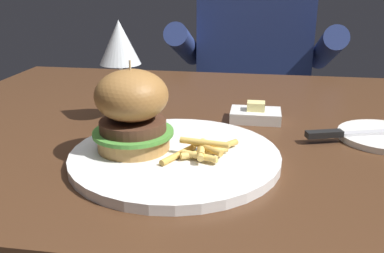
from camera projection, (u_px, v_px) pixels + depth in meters
The scene contains 9 objects.
dining_table at pixel (223, 169), 0.82m from camera, with size 1.19×0.84×0.74m.
main_plate at pixel (175, 157), 0.62m from camera, with size 0.30×0.30×0.01m, color white.
burger_sandwich at pixel (132, 110), 0.61m from camera, with size 0.12×0.12×0.13m.
fries_pile at pixel (202, 150), 0.60m from camera, with size 0.10×0.09×0.03m.
wine_glass at pixel (120, 47), 0.75m from camera, with size 0.08×0.08×0.18m.
bread_plate at pixel (384, 136), 0.70m from camera, with size 0.15×0.15×0.01m, color white.
table_knife at pixel (356, 133), 0.69m from camera, with size 0.20×0.08×0.01m.
butter_dish at pixel (256, 115), 0.79m from camera, with size 0.09×0.06×0.04m.
diner_person at pixel (251, 106), 1.49m from camera, with size 0.51×0.36×1.18m.
Camera 1 is at (0.06, -0.74, 1.00)m, focal length 40.00 mm.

